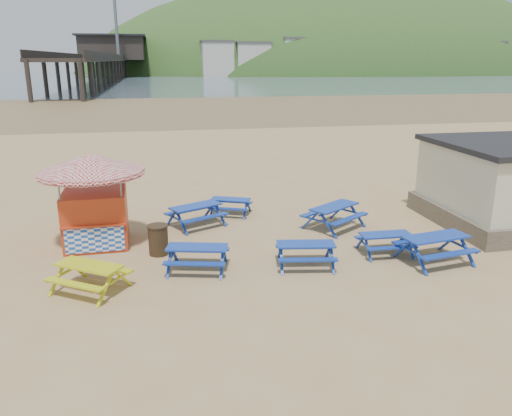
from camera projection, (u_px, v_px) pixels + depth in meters
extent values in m
plane|color=tan|center=(272.00, 249.00, 16.68)|extent=(400.00, 400.00, 0.00)
plane|color=olive|center=(183.00, 106.00, 68.40)|extent=(400.00, 400.00, 0.00)
plane|color=#445562|center=(165.00, 78.00, 176.53)|extent=(400.00, 400.00, 0.00)
cube|color=navy|center=(196.00, 206.00, 18.76)|extent=(2.07, 1.54, 0.05)
cube|color=navy|center=(187.00, 210.00, 19.33)|extent=(1.85, 1.11, 0.05)
cube|color=navy|center=(205.00, 218.00, 18.36)|extent=(1.85, 1.11, 0.05)
cube|color=navy|center=(230.00, 199.00, 20.21)|extent=(1.70, 1.18, 0.04)
cube|color=navy|center=(234.00, 202.00, 20.77)|extent=(1.54, 0.81, 0.04)
cube|color=navy|center=(227.00, 209.00, 19.78)|extent=(1.54, 0.81, 0.04)
cube|color=navy|center=(334.00, 206.00, 18.53)|extent=(2.16, 1.82, 0.06)
cube|color=navy|center=(319.00, 211.00, 19.08)|extent=(1.87, 1.39, 0.06)
cube|color=navy|center=(349.00, 219.00, 18.15)|extent=(1.87, 1.39, 0.06)
cube|color=navy|center=(197.00, 247.00, 14.80)|extent=(1.91, 1.11, 0.05)
cube|color=navy|center=(200.00, 249.00, 15.45)|extent=(1.80, 0.68, 0.05)
cube|color=navy|center=(194.00, 264.00, 14.31)|extent=(1.80, 0.68, 0.05)
cube|color=navy|center=(306.00, 244.00, 15.10)|extent=(1.84, 0.96, 0.05)
cube|color=navy|center=(303.00, 246.00, 15.74)|extent=(1.77, 0.53, 0.05)
cube|color=navy|center=(308.00, 260.00, 14.62)|extent=(1.77, 0.53, 0.05)
cube|color=navy|center=(436.00, 237.00, 15.36)|extent=(2.15, 1.12, 0.06)
cube|color=navy|center=(421.00, 239.00, 16.06)|extent=(2.07, 0.62, 0.06)
cube|color=navy|center=(450.00, 254.00, 14.84)|extent=(2.07, 0.62, 0.06)
cube|color=#A5AC11|center=(89.00, 265.00, 13.44)|extent=(1.93, 1.62, 0.05)
cube|color=#A5AC11|center=(104.00, 267.00, 14.06)|extent=(1.68, 1.23, 0.05)
cube|color=#A5AC11|center=(74.00, 284.00, 12.97)|extent=(1.68, 1.23, 0.05)
cube|color=#B93618|center=(96.00, 218.00, 16.88)|extent=(2.10, 2.10, 1.85)
cube|color=#B93618|center=(93.00, 227.00, 15.88)|extent=(2.04, 0.15, 0.07)
cube|color=#194CB2|center=(95.00, 240.00, 16.03)|extent=(1.85, 0.09, 0.83)
cone|color=silver|center=(91.00, 163.00, 16.34)|extent=(3.62, 3.62, 0.65)
cylinder|color=silver|center=(92.00, 173.00, 16.43)|extent=(3.53, 3.53, 0.17)
cylinder|color=#342815|center=(158.00, 240.00, 16.08)|extent=(0.63, 0.63, 0.96)
cylinder|color=#342815|center=(157.00, 226.00, 15.94)|extent=(0.68, 0.68, 0.05)
cube|color=black|center=(112.00, 60.00, 176.19)|extent=(9.00, 220.00, 0.60)
cube|color=black|center=(114.00, 49.00, 185.39)|extent=(22.00, 30.00, 8.00)
cube|color=black|center=(113.00, 36.00, 184.16)|extent=(24.00, 32.00, 0.60)
cylinder|color=slate|center=(115.00, 15.00, 162.40)|extent=(1.00, 1.00, 28.00)
ellipsoid|color=#2D4C1E|center=(344.00, 93.00, 252.47)|extent=(264.00, 144.00, 108.00)
cube|color=navy|center=(386.00, 234.00, 16.08)|extent=(1.66, 0.68, 0.05)
cube|color=navy|center=(378.00, 236.00, 16.67)|extent=(1.64, 0.27, 0.05)
cube|color=navy|center=(392.00, 248.00, 15.64)|extent=(1.64, 0.27, 0.05)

